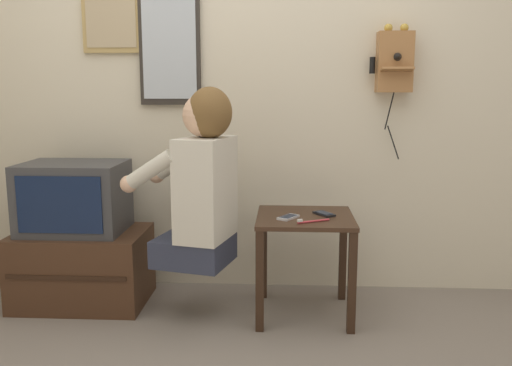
# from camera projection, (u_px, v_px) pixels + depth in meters

# --- Properties ---
(wall_back) EXTENTS (6.80, 0.05, 2.55)m
(wall_back) POSITION_uv_depth(u_px,v_px,m) (244.00, 73.00, 3.13)
(wall_back) COLOR beige
(wall_back) RESTS_ON ground_plane
(side_table) EXTENTS (0.50, 0.49, 0.54)m
(side_table) POSITION_uv_depth(u_px,v_px,m) (305.00, 237.00, 2.82)
(side_table) COLOR #382316
(side_table) RESTS_ON ground_plane
(person) EXTENTS (0.58, 0.47, 0.90)m
(person) POSITION_uv_depth(u_px,v_px,m) (201.00, 180.00, 2.73)
(person) COLOR #2D3347
(person) RESTS_ON ground_plane
(tv_stand) EXTENTS (0.71, 0.47, 0.41)m
(tv_stand) POSITION_uv_depth(u_px,v_px,m) (83.00, 267.00, 3.02)
(tv_stand) COLOR #422819
(tv_stand) RESTS_ON ground_plane
(television) EXTENTS (0.54, 0.40, 0.38)m
(television) POSITION_uv_depth(u_px,v_px,m) (74.00, 197.00, 2.96)
(television) COLOR #38383A
(television) RESTS_ON tv_stand
(wall_phone_antique) EXTENTS (0.23, 0.18, 0.75)m
(wall_phone_antique) POSITION_uv_depth(u_px,v_px,m) (394.00, 62.00, 3.00)
(wall_phone_antique) COLOR #9E6B3D
(framed_picture) EXTENTS (0.34, 0.03, 0.41)m
(framed_picture) POSITION_uv_depth(u_px,v_px,m) (111.00, 16.00, 3.08)
(framed_picture) COLOR tan
(wall_mirror) EXTENTS (0.35, 0.03, 0.70)m
(wall_mirror) POSITION_uv_depth(u_px,v_px,m) (170.00, 43.00, 3.09)
(wall_mirror) COLOR #2D2823
(cell_phone_held) EXTENTS (0.12, 0.14, 0.01)m
(cell_phone_held) POSITION_uv_depth(u_px,v_px,m) (288.00, 217.00, 2.75)
(cell_phone_held) COLOR silver
(cell_phone_held) RESTS_ON side_table
(cell_phone_spare) EXTENTS (0.12, 0.14, 0.01)m
(cell_phone_spare) POSITION_uv_depth(u_px,v_px,m) (324.00, 214.00, 2.82)
(cell_phone_spare) COLOR black
(cell_phone_spare) RESTS_ON side_table
(toothbrush) EXTENTS (0.16, 0.09, 0.02)m
(toothbrush) POSITION_uv_depth(u_px,v_px,m) (311.00, 221.00, 2.66)
(toothbrush) COLOR #D83F4C
(toothbrush) RESTS_ON side_table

